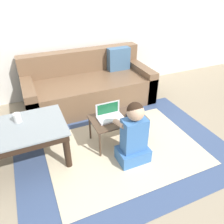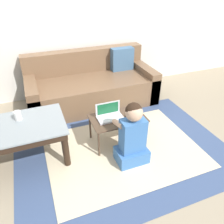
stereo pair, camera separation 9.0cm
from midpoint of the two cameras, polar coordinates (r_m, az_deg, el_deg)
ground_plane at (r=2.58m, az=1.94°, el=-10.70°), size 16.00×16.00×0.00m
wall_back at (r=3.61m, az=-9.64°, el=23.77°), size 9.00×0.06×2.50m
area_rug at (r=2.62m, az=3.98°, el=-9.86°), size 2.42×1.77×0.01m
couch at (r=3.47m, az=-4.58°, el=6.83°), size 1.92×0.89×0.78m
coffee_table at (r=2.44m, az=-22.90°, el=-4.85°), size 1.00×0.62×0.46m
laptop_desk at (r=2.56m, az=2.52°, el=-2.16°), size 0.63×0.39×0.35m
laptop at (r=2.51m, az=0.43°, el=-0.99°), size 0.30×0.17×0.18m
computer_mouse at (r=2.54m, az=5.37°, el=-1.10°), size 0.06×0.10×0.04m
person_seated at (r=2.29m, az=6.48°, el=-6.37°), size 0.34×0.34×0.73m
cup_on_table at (r=2.47m, az=-22.43°, el=-0.88°), size 0.07×0.07×0.10m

